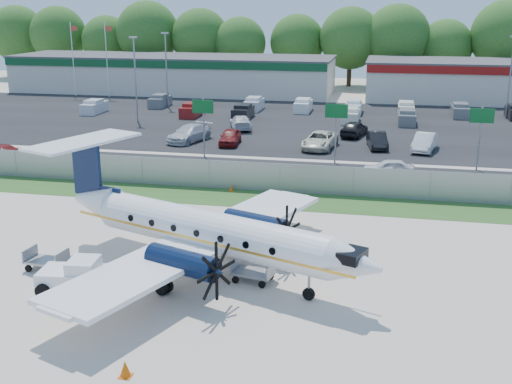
% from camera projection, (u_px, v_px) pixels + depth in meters
% --- Properties ---
extents(ground, '(170.00, 170.00, 0.00)m').
position_uv_depth(ground, '(231.00, 272.00, 31.05)').
color(ground, beige).
rests_on(ground, ground).
extents(grass_verge, '(170.00, 4.00, 0.02)m').
position_uv_depth(grass_verge, '(275.00, 200.00, 42.32)').
color(grass_verge, '#2D561E').
rests_on(grass_verge, ground).
extents(access_road, '(170.00, 8.00, 0.02)m').
position_uv_depth(access_road, '(291.00, 174.00, 48.89)').
color(access_road, black).
rests_on(access_road, ground).
extents(parking_lot, '(170.00, 32.00, 0.02)m').
position_uv_depth(parking_lot, '(321.00, 124.00, 68.60)').
color(parking_lot, black).
rests_on(parking_lot, ground).
extents(perimeter_fence, '(120.00, 0.06, 1.99)m').
position_uv_depth(perimeter_fence, '(280.00, 178.00, 43.91)').
color(perimeter_fence, gray).
rests_on(perimeter_fence, ground).
extents(building_west, '(46.40, 12.40, 5.24)m').
position_uv_depth(building_west, '(173.00, 74.00, 93.19)').
color(building_west, silver).
rests_on(building_west, ground).
extents(sign_left, '(1.80, 0.26, 5.00)m').
position_uv_depth(sign_left, '(203.00, 115.00, 53.10)').
color(sign_left, gray).
rests_on(sign_left, ground).
extents(sign_mid, '(1.80, 0.26, 5.00)m').
position_uv_depth(sign_mid, '(336.00, 119.00, 50.95)').
color(sign_mid, gray).
rests_on(sign_mid, ground).
extents(sign_right, '(1.80, 0.26, 5.00)m').
position_uv_depth(sign_right, '(481.00, 125.00, 48.80)').
color(sign_right, gray).
rests_on(sign_right, ground).
extents(flagpole_west, '(1.06, 0.12, 10.00)m').
position_uv_depth(flagpole_west, '(73.00, 55.00, 88.12)').
color(flagpole_west, white).
rests_on(flagpole_west, ground).
extents(flagpole_east, '(1.06, 0.12, 10.00)m').
position_uv_depth(flagpole_east, '(107.00, 56.00, 87.14)').
color(flagpole_east, white).
rests_on(flagpole_east, ground).
extents(light_pole_nw, '(0.90, 0.35, 9.09)m').
position_uv_depth(light_pole_nw, '(135.00, 73.00, 69.16)').
color(light_pole_nw, gray).
rests_on(light_pole_nw, ground).
extents(light_pole_sw, '(0.90, 0.35, 9.09)m').
position_uv_depth(light_pole_sw, '(166.00, 65.00, 78.55)').
color(light_pole_sw, gray).
rests_on(light_pole_sw, ground).
extents(light_pole_se, '(0.90, 0.35, 9.09)m').
position_uv_depth(light_pole_se, '(511.00, 72.00, 70.72)').
color(light_pole_se, gray).
rests_on(light_pole_se, ground).
extents(tree_line, '(112.00, 6.00, 14.00)m').
position_uv_depth(tree_line, '(344.00, 86.00, 100.53)').
color(tree_line, '#2A5A1A').
rests_on(tree_line, ground).
extents(aircraft, '(18.24, 17.74, 5.62)m').
position_uv_depth(aircraft, '(204.00, 230.00, 30.43)').
color(aircraft, white).
rests_on(aircraft, ground).
extents(pushback_tug, '(3.01, 2.30, 1.54)m').
position_uv_depth(pushback_tug, '(75.00, 276.00, 28.81)').
color(pushback_tug, white).
rests_on(pushback_tug, ground).
extents(baggage_cart_near, '(2.05, 1.36, 1.02)m').
position_uv_depth(baggage_cart_near, '(46.00, 260.00, 31.21)').
color(baggage_cart_near, gray).
rests_on(baggage_cart_near, ground).
extents(baggage_cart_far, '(2.11, 1.51, 1.01)m').
position_uv_depth(baggage_cart_far, '(253.00, 272.00, 29.87)').
color(baggage_cart_far, gray).
rests_on(baggage_cart_far, ground).
extents(cone_port_wing, '(0.43, 0.43, 0.61)m').
position_uv_depth(cone_port_wing, '(125.00, 369.00, 22.27)').
color(cone_port_wing, '#D95406').
rests_on(cone_port_wing, ground).
extents(cone_starboard_wing, '(0.32, 0.32, 0.46)m').
position_uv_depth(cone_starboard_wing, '(231.00, 188.00, 44.29)').
color(cone_starboard_wing, '#D95406').
rests_on(cone_starboard_wing, ground).
extents(road_car_west, '(5.41, 3.42, 1.46)m').
position_uv_depth(road_car_west, '(7.00, 163.00, 52.09)').
color(road_car_west, maroon).
rests_on(road_car_west, ground).
extents(road_car_mid, '(3.93, 1.90, 1.29)m').
position_uv_depth(road_car_mid, '(388.00, 176.00, 48.21)').
color(road_car_mid, silver).
rests_on(road_car_mid, ground).
extents(parked_car_a, '(3.67, 5.76, 1.55)m').
position_uv_depth(parked_car_a, '(189.00, 142.00, 60.18)').
color(parked_car_a, silver).
rests_on(parked_car_a, ground).
extents(parked_car_b, '(2.05, 4.34, 1.43)m').
position_uv_depth(parked_car_b, '(230.00, 145.00, 58.93)').
color(parked_car_b, maroon).
rests_on(parked_car_b, ground).
extents(parked_car_c, '(3.15, 5.66, 1.50)m').
position_uv_depth(parked_car_c, '(320.00, 148.00, 57.35)').
color(parked_car_c, beige).
rests_on(parked_car_c, ground).
extents(parked_car_d, '(2.16, 4.54, 1.44)m').
position_uv_depth(parked_car_d, '(377.00, 148.00, 57.58)').
color(parked_car_d, black).
rests_on(parked_car_d, ground).
extents(parked_car_e, '(2.53, 4.93, 1.55)m').
position_uv_depth(parked_car_e, '(424.00, 151.00, 56.44)').
color(parked_car_e, silver).
rests_on(parked_car_e, ground).
extents(parked_car_f, '(3.40, 5.31, 1.43)m').
position_uv_depth(parked_car_f, '(241.00, 129.00, 66.14)').
color(parked_car_f, silver).
rests_on(parked_car_f, ground).
extents(parked_car_g, '(2.82, 4.85, 1.55)m').
position_uv_depth(parked_car_g, '(354.00, 136.00, 62.53)').
color(parked_car_g, black).
rests_on(parked_car_g, ground).
extents(far_parking_rows, '(56.00, 10.00, 1.60)m').
position_uv_depth(far_parking_rows, '(325.00, 117.00, 73.30)').
color(far_parking_rows, gray).
rests_on(far_parking_rows, ground).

